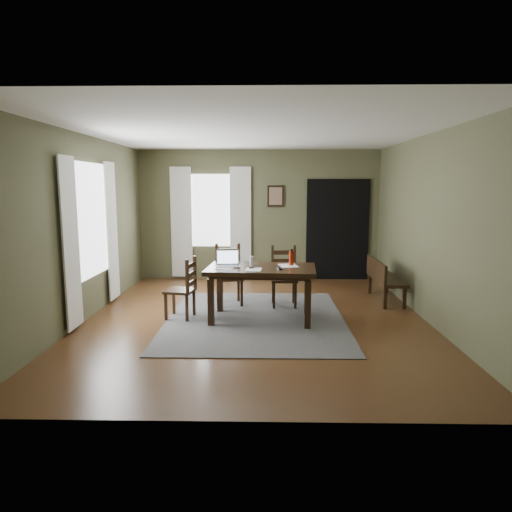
{
  "coord_description": "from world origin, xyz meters",
  "views": [
    {
      "loc": [
        0.15,
        -6.56,
        1.95
      ],
      "look_at": [
        0.0,
        0.3,
        0.9
      ],
      "focal_mm": 32.0,
      "sensor_mm": 36.0,
      "label": 1
    }
  ],
  "objects_px": {
    "chair_back_left": "(229,275)",
    "laptop": "(228,262)",
    "dining_table": "(261,274)",
    "chair_end": "(183,289)",
    "water_bottle": "(291,258)",
    "chair_back_right": "(284,277)",
    "bench": "(383,276)"
  },
  "relations": [
    {
      "from": "chair_end",
      "to": "laptop",
      "type": "distance_m",
      "value": 0.78
    },
    {
      "from": "laptop",
      "to": "water_bottle",
      "type": "bearing_deg",
      "value": -0.68
    },
    {
      "from": "bench",
      "to": "laptop",
      "type": "height_order",
      "value": "laptop"
    },
    {
      "from": "dining_table",
      "to": "laptop",
      "type": "height_order",
      "value": "laptop"
    },
    {
      "from": "dining_table",
      "to": "bench",
      "type": "relative_size",
      "value": 1.29
    },
    {
      "from": "chair_back_right",
      "to": "bench",
      "type": "distance_m",
      "value": 1.74
    },
    {
      "from": "laptop",
      "to": "water_bottle",
      "type": "height_order",
      "value": "water_bottle"
    },
    {
      "from": "chair_back_right",
      "to": "dining_table",
      "type": "bearing_deg",
      "value": -115.01
    },
    {
      "from": "bench",
      "to": "laptop",
      "type": "relative_size",
      "value": 3.38
    },
    {
      "from": "chair_end",
      "to": "bench",
      "type": "relative_size",
      "value": 0.72
    },
    {
      "from": "chair_back_right",
      "to": "bench",
      "type": "bearing_deg",
      "value": 10.28
    },
    {
      "from": "chair_end",
      "to": "chair_back_right",
      "type": "xyz_separation_m",
      "value": [
        1.52,
        0.78,
        0.03
      ]
    },
    {
      "from": "dining_table",
      "to": "chair_end",
      "type": "bearing_deg",
      "value": -178.16
    },
    {
      "from": "chair_back_left",
      "to": "bench",
      "type": "distance_m",
      "value": 2.63
    },
    {
      "from": "bench",
      "to": "laptop",
      "type": "bearing_deg",
      "value": 113.61
    },
    {
      "from": "laptop",
      "to": "water_bottle",
      "type": "relative_size",
      "value": 1.53
    },
    {
      "from": "chair_back_left",
      "to": "bench",
      "type": "height_order",
      "value": "chair_back_left"
    },
    {
      "from": "chair_back_left",
      "to": "laptop",
      "type": "height_order",
      "value": "laptop"
    },
    {
      "from": "dining_table",
      "to": "bench",
      "type": "bearing_deg",
      "value": 34.28
    },
    {
      "from": "bench",
      "to": "water_bottle",
      "type": "relative_size",
      "value": 5.16
    },
    {
      "from": "chair_back_left",
      "to": "laptop",
      "type": "relative_size",
      "value": 2.66
    },
    {
      "from": "chair_end",
      "to": "chair_back_left",
      "type": "distance_m",
      "value": 1.05
    },
    {
      "from": "dining_table",
      "to": "bench",
      "type": "distance_m",
      "value": 2.41
    },
    {
      "from": "chair_back_left",
      "to": "laptop",
      "type": "bearing_deg",
      "value": -98.24
    },
    {
      "from": "chair_back_left",
      "to": "chair_back_right",
      "type": "height_order",
      "value": "chair_back_left"
    },
    {
      "from": "chair_back_right",
      "to": "laptop",
      "type": "xyz_separation_m",
      "value": [
        -0.86,
        -0.77,
        0.37
      ]
    },
    {
      "from": "chair_back_right",
      "to": "water_bottle",
      "type": "relative_size",
      "value": 3.98
    },
    {
      "from": "dining_table",
      "to": "chair_back_left",
      "type": "relative_size",
      "value": 1.64
    },
    {
      "from": "dining_table",
      "to": "water_bottle",
      "type": "relative_size",
      "value": 6.65
    },
    {
      "from": "chair_back_left",
      "to": "water_bottle",
      "type": "bearing_deg",
      "value": -48.94
    },
    {
      "from": "bench",
      "to": "laptop",
      "type": "distance_m",
      "value": 2.83
    },
    {
      "from": "dining_table",
      "to": "laptop",
      "type": "xyz_separation_m",
      "value": [
        -0.49,
        0.07,
        0.16
      ]
    }
  ]
}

